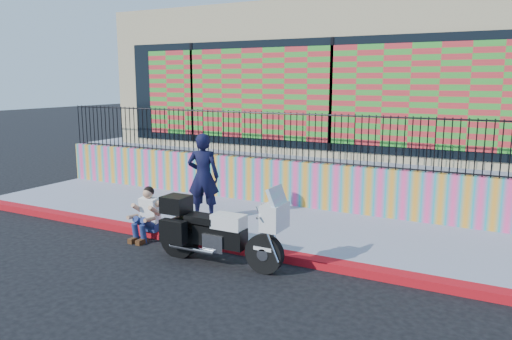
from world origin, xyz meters
The scene contains 10 objects.
ground centered at (0.00, 0.00, 0.00)m, with size 90.00×90.00×0.00m, color black.
red_curb centered at (0.00, 0.00, 0.07)m, with size 16.00×0.30×0.15m, color #AF0C1D.
sidewalk centered at (0.00, 1.65, 0.07)m, with size 16.00×3.00×0.15m, color gray.
mural_wall centered at (0.00, 3.25, 0.70)m, with size 16.00×0.20×1.10m, color #FB4289.
metal_fence centered at (0.00, 3.25, 1.85)m, with size 15.80×0.04×1.20m, color black, non-canonical shape.
elevated_platform centered at (0.00, 8.35, 0.62)m, with size 16.00×10.00×1.25m, color gray.
storefront_building centered at (0.00, 8.13, 3.25)m, with size 14.00×8.06×4.00m.
police_motorcycle centered at (-0.31, -0.71, 0.64)m, with size 2.44×0.81×1.52m.
police_officer centered at (-1.86, 1.17, 1.11)m, with size 0.70×0.46×1.93m, color black.
seated_man centered at (-2.33, -0.26, 0.45)m, with size 0.54×0.71×1.06m.
Camera 1 is at (4.26, -7.82, 3.22)m, focal length 35.00 mm.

